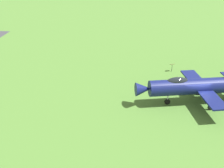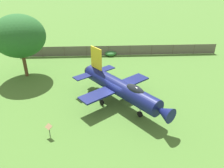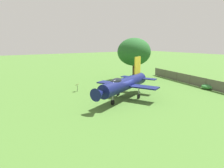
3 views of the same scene
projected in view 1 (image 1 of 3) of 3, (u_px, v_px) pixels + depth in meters
The scene contains 3 objects.
ground_plane at pixel (195, 102), 27.10m from camera, with size 200.00×200.00×0.00m, color #47722D.
display_jet at pixel (194, 86), 26.13m from camera, with size 11.52×8.30×5.16m.
info_plaque at pixel (172, 65), 33.63m from camera, with size 0.72×0.66×1.14m.
Camera 1 is at (-0.77, -24.69, 14.29)m, focal length 41.28 mm.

